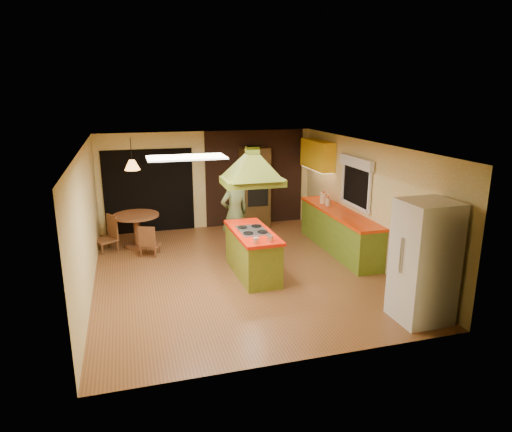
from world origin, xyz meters
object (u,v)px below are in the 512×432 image
object	(u,v)px
kitchen_island	(252,252)
dining_table	(136,224)
wall_oven	(255,188)
man	(235,214)
canister_large	(323,198)
refrigerator	(424,262)

from	to	relation	value
kitchen_island	dining_table	xyz separation A→B (m)	(-2.11, 2.31, 0.09)
kitchen_island	wall_oven	bearing A→B (deg)	72.29
man	dining_table	xyz separation A→B (m)	(-2.06, 1.07, -0.37)
wall_oven	man	bearing A→B (deg)	-119.94
dining_table	canister_large	distance (m)	4.37
kitchen_island	refrigerator	distance (m)	3.24
kitchen_island	man	world-z (taller)	man
dining_table	man	bearing A→B (deg)	-27.52
dining_table	kitchen_island	bearing A→B (deg)	-47.63
refrigerator	dining_table	xyz separation A→B (m)	(-4.14, 4.78, -0.41)
man	canister_large	xyz separation A→B (m)	(2.22, 0.34, 0.13)
refrigerator	canister_large	world-z (taller)	refrigerator
wall_oven	canister_large	distance (m)	2.00
canister_large	man	bearing A→B (deg)	-171.33
man	refrigerator	world-z (taller)	refrigerator
man	canister_large	bearing A→B (deg)	172.62
wall_oven	dining_table	xyz separation A→B (m)	(-3.05, -0.84, -0.50)
kitchen_island	man	xyz separation A→B (m)	(-0.05, 1.24, 0.46)
wall_oven	canister_large	size ratio (longest dim) A/B	8.66
kitchen_island	canister_large	bearing A→B (deg)	34.87
refrigerator	wall_oven	size ratio (longest dim) A/B	0.92
man	dining_table	size ratio (longest dim) A/B	1.77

